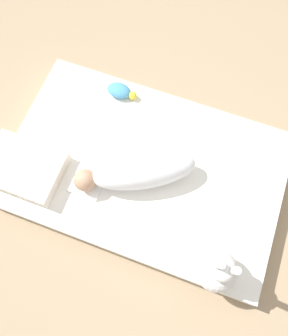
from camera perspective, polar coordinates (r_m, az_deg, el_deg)
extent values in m
plane|color=#9E8466|center=(1.82, 0.04, -1.00)|extent=(12.00, 12.00, 0.00)
cube|color=white|center=(1.76, 0.04, -0.38)|extent=(1.43, 0.91, 0.12)
cube|color=white|center=(1.70, -9.57, -1.60)|extent=(0.17, 0.21, 0.02)
ellipsoid|color=white|center=(1.61, -0.05, -0.45)|extent=(0.54, 0.41, 0.17)
sphere|color=tan|center=(1.63, -10.20, -2.10)|extent=(0.11, 0.11, 0.11)
cube|color=white|center=(1.76, -20.05, 0.01)|extent=(0.38, 0.29, 0.09)
sphere|color=white|center=(1.54, 12.47, -16.96)|extent=(0.19, 0.19, 0.19)
sphere|color=white|center=(1.42, 13.60, -16.70)|extent=(0.11, 0.11, 0.11)
cylinder|color=white|center=(1.34, 13.01, -16.17)|extent=(0.03, 0.03, 0.07)
cylinder|color=white|center=(1.35, 15.54, -16.89)|extent=(0.03, 0.03, 0.07)
ellipsoid|color=#4C99C6|center=(1.88, -4.39, 13.32)|extent=(0.14, 0.09, 0.06)
sphere|color=yellow|center=(1.86, -1.98, 12.50)|extent=(0.05, 0.05, 0.05)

